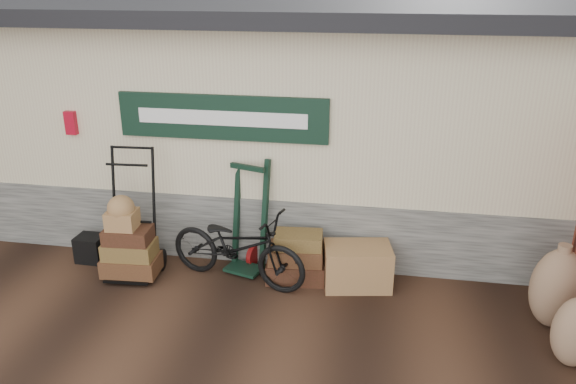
% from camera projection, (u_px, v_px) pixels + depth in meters
% --- Properties ---
extents(ground, '(80.00, 80.00, 0.00)m').
position_uv_depth(ground, '(231.00, 302.00, 6.54)').
color(ground, black).
rests_on(ground, ground).
extents(station_building, '(14.40, 4.10, 3.20)m').
position_uv_depth(station_building, '(275.00, 113.00, 8.47)').
color(station_building, '#4C4C47').
rests_on(station_building, ground).
extents(porter_trolley, '(0.86, 0.67, 1.64)m').
position_uv_depth(porter_trolley, '(132.00, 212.00, 6.94)').
color(porter_trolley, black).
rests_on(porter_trolley, ground).
extents(green_barrow, '(0.64, 0.58, 1.46)m').
position_uv_depth(green_barrow, '(249.00, 216.00, 7.05)').
color(green_barrow, black).
rests_on(green_barrow, ground).
extents(suitcase_stack, '(0.76, 0.51, 0.64)m').
position_uv_depth(suitcase_stack, '(296.00, 256.00, 6.92)').
color(suitcase_stack, '#311E0F').
rests_on(suitcase_stack, ground).
extents(wicker_hamper, '(0.88, 0.65, 0.52)m').
position_uv_depth(wicker_hamper, '(357.00, 266.00, 6.81)').
color(wicker_hamper, olive).
rests_on(wicker_hamper, ground).
extents(black_trunk, '(0.36, 0.31, 0.35)m').
position_uv_depth(black_trunk, '(91.00, 248.00, 7.43)').
color(black_trunk, black).
rests_on(black_trunk, ground).
extents(bicycle, '(1.08, 1.92, 1.06)m').
position_uv_depth(bicycle, '(237.00, 242.00, 6.80)').
color(bicycle, black).
rests_on(bicycle, ground).
extents(burlap_sack_left, '(0.66, 0.59, 0.91)m').
position_uv_depth(burlap_sack_left, '(557.00, 288.00, 5.95)').
color(burlap_sack_left, brown).
rests_on(burlap_sack_left, ground).
extents(burlap_sack_right, '(0.52, 0.46, 0.75)m').
position_uv_depth(burlap_sack_right, '(576.00, 332.00, 5.36)').
color(burlap_sack_right, brown).
rests_on(burlap_sack_right, ground).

